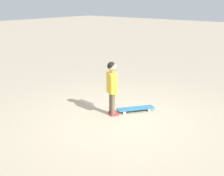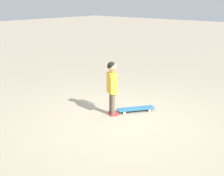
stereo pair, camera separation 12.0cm
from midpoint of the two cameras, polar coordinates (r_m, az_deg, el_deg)
The scene contains 3 objects.
ground_plane at distance 5.46m, azimuth 3.03°, elevation -6.67°, with size 50.00×50.00×0.00m, color tan.
child_person at distance 5.58m, azimuth 0.63°, elevation 1.04°, with size 0.28×0.35×1.06m.
skateboard at distance 5.96m, azimuth 5.22°, elevation -4.03°, with size 0.58×0.73×0.07m.
Camera 2 is at (-3.10, 3.92, 2.19)m, focal length 47.14 mm.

